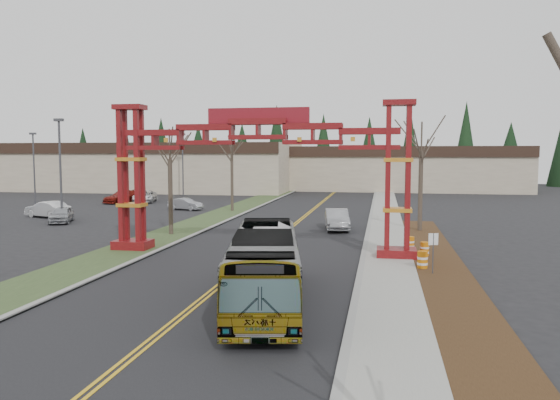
% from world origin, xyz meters
% --- Properties ---
extents(ground, '(200.00, 200.00, 0.00)m').
position_xyz_m(ground, '(0.00, 0.00, 0.00)').
color(ground, black).
rests_on(ground, ground).
extents(road, '(12.00, 110.00, 0.02)m').
position_xyz_m(road, '(0.00, 25.00, 0.01)').
color(road, black).
rests_on(road, ground).
extents(lane_line_left, '(0.12, 100.00, 0.01)m').
position_xyz_m(lane_line_left, '(-0.12, 25.00, 0.03)').
color(lane_line_left, gold).
rests_on(lane_line_left, road).
extents(lane_line_right, '(0.12, 100.00, 0.01)m').
position_xyz_m(lane_line_right, '(0.12, 25.00, 0.03)').
color(lane_line_right, gold).
rests_on(lane_line_right, road).
extents(curb_right, '(0.30, 110.00, 0.15)m').
position_xyz_m(curb_right, '(6.15, 25.00, 0.07)').
color(curb_right, gray).
rests_on(curb_right, ground).
extents(sidewalk_right, '(2.60, 110.00, 0.14)m').
position_xyz_m(sidewalk_right, '(7.60, 25.00, 0.08)').
color(sidewalk_right, gray).
rests_on(sidewalk_right, ground).
extents(landscape_strip, '(2.60, 50.00, 0.12)m').
position_xyz_m(landscape_strip, '(10.20, 10.00, 0.06)').
color(landscape_strip, '#311E10').
rests_on(landscape_strip, ground).
extents(grass_median, '(4.00, 110.00, 0.08)m').
position_xyz_m(grass_median, '(-8.00, 25.00, 0.04)').
color(grass_median, '#2D4221').
rests_on(grass_median, ground).
extents(curb_left, '(0.30, 110.00, 0.15)m').
position_xyz_m(curb_left, '(-6.15, 25.00, 0.07)').
color(curb_left, gray).
rests_on(curb_left, ground).
extents(gateway_arch, '(18.20, 1.60, 8.90)m').
position_xyz_m(gateway_arch, '(0.00, 18.00, 5.98)').
color(gateway_arch, '#590B0F').
rests_on(gateway_arch, ground).
extents(retail_building_west, '(46.00, 22.30, 7.50)m').
position_xyz_m(retail_building_west, '(-30.00, 71.96, 3.76)').
color(retail_building_west, tan).
rests_on(retail_building_west, ground).
extents(retail_building_east, '(38.00, 20.30, 7.00)m').
position_xyz_m(retail_building_east, '(10.00, 79.95, 3.51)').
color(retail_building_east, tan).
rests_on(retail_building_east, ground).
extents(conifer_treeline, '(116.10, 5.60, 13.00)m').
position_xyz_m(conifer_treeline, '(0.25, 92.00, 6.49)').
color(conifer_treeline, black).
rests_on(conifer_treeline, ground).
extents(transit_bus, '(4.48, 11.07, 3.01)m').
position_xyz_m(transit_bus, '(2.65, 7.48, 1.50)').
color(transit_bus, '#AAACB2').
rests_on(transit_bus, ground).
extents(silver_sedan, '(2.43, 5.11, 1.62)m').
position_xyz_m(silver_sedan, '(3.71, 29.17, 0.81)').
color(silver_sedan, '#A5A8AD').
rests_on(silver_sedan, ground).
extents(parked_car_near_a, '(3.02, 4.37, 1.38)m').
position_xyz_m(parked_car_near_a, '(-19.92, 29.09, 0.69)').
color(parked_car_near_a, '#9EA1A5').
rests_on(parked_car_near_a, ground).
extents(parked_car_near_b, '(4.93, 3.04, 1.53)m').
position_xyz_m(parked_car_near_b, '(-23.36, 32.27, 0.77)').
color(parked_car_near_b, white).
rests_on(parked_car_near_b, ground).
extents(parked_car_mid_a, '(3.90, 5.56, 1.50)m').
position_xyz_m(parked_car_mid_a, '(-23.46, 47.40, 0.75)').
color(parked_car_mid_a, maroon).
rests_on(parked_car_mid_a, ground).
extents(parked_car_far_a, '(3.97, 2.24, 1.24)m').
position_xyz_m(parked_car_far_a, '(-13.17, 41.06, 0.62)').
color(parked_car_far_a, '#9C9DA3').
rests_on(parked_car_far_a, ground).
extents(parked_car_far_b, '(3.68, 5.66, 1.45)m').
position_xyz_m(parked_car_far_b, '(-21.24, 48.73, 0.72)').
color(parked_car_far_b, white).
rests_on(parked_car_far_b, ground).
extents(bare_tree_median_mid, '(3.25, 3.25, 7.68)m').
position_xyz_m(bare_tree_median_mid, '(-8.00, 24.22, 5.50)').
color(bare_tree_median_mid, '#382D26').
rests_on(bare_tree_median_mid, ground).
extents(bare_tree_median_far, '(2.95, 2.95, 7.88)m').
position_xyz_m(bare_tree_median_far, '(-8.00, 40.77, 5.88)').
color(bare_tree_median_far, '#382D26').
rests_on(bare_tree_median_far, ground).
extents(bare_tree_right_far, '(3.33, 3.33, 8.32)m').
position_xyz_m(bare_tree_right_far, '(10.00, 29.21, 6.08)').
color(bare_tree_right_far, '#382D26').
rests_on(bare_tree_right_far, ground).
extents(light_pole_near, '(0.78, 0.39, 8.95)m').
position_xyz_m(light_pole_near, '(-20.43, 29.97, 5.18)').
color(light_pole_near, '#3F3F44').
rests_on(light_pole_near, ground).
extents(light_pole_mid, '(0.72, 0.36, 8.34)m').
position_xyz_m(light_pole_mid, '(-32.88, 44.15, 4.83)').
color(light_pole_mid, '#3F3F44').
rests_on(light_pole_mid, ground).
extents(light_pole_far, '(0.75, 0.37, 8.62)m').
position_xyz_m(light_pole_far, '(-19.54, 57.25, 4.98)').
color(light_pole_far, '#3F3F44').
rests_on(light_pole_far, ground).
extents(street_sign, '(0.47, 0.17, 2.10)m').
position_xyz_m(street_sign, '(9.63, 13.95, 1.51)').
color(street_sign, '#3F3F44').
rests_on(street_sign, ground).
extents(barrel_south, '(0.53, 0.53, 0.99)m').
position_xyz_m(barrel_south, '(9.23, 15.17, 0.49)').
color(barrel_south, orange).
rests_on(barrel_south, ground).
extents(barrel_mid, '(0.49, 0.49, 0.92)m').
position_xyz_m(barrel_mid, '(9.59, 18.61, 0.46)').
color(barrel_mid, orange).
rests_on(barrel_mid, ground).
extents(barrel_north, '(0.49, 0.49, 0.91)m').
position_xyz_m(barrel_north, '(8.89, 20.59, 0.45)').
color(barrel_north, orange).
rests_on(barrel_north, ground).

